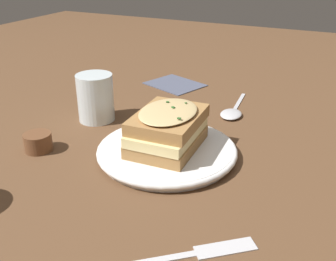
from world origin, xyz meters
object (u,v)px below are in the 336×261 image
(sandwich, at_px, (168,128))
(water_glass, at_px, (96,98))
(spoon, at_px, (232,113))
(fork, at_px, (196,253))
(condiment_pot, at_px, (38,142))
(napkin, at_px, (175,84))
(dinner_plate, at_px, (168,150))

(sandwich, xyz_separation_m, water_glass, (0.19, -0.07, -0.00))
(spoon, bearing_deg, fork, 96.63)
(fork, bearing_deg, sandwich, 173.99)
(sandwich, height_order, fork, sandwich)
(fork, bearing_deg, condiment_pot, -148.43)
(sandwich, distance_m, napkin, 0.37)
(water_glass, height_order, condiment_pot, water_glass)
(sandwich, relative_size, water_glass, 1.49)
(water_glass, xyz_separation_m, condiment_pot, (0.01, 0.15, -0.03))
(dinner_plate, relative_size, spoon, 1.35)
(fork, relative_size, napkin, 1.21)
(dinner_plate, bearing_deg, napkin, -67.17)
(napkin, xyz_separation_m, condiment_pot, (0.07, 0.42, 0.01))
(fork, distance_m, spoon, 0.42)
(dinner_plate, distance_m, napkin, 0.37)
(sandwich, distance_m, fork, 0.24)
(spoon, bearing_deg, condiment_pot, 44.25)
(fork, bearing_deg, water_glass, -169.12)
(dinner_plate, relative_size, fork, 1.48)
(napkin, bearing_deg, spoon, 146.40)
(sandwich, distance_m, spoon, 0.22)
(spoon, xyz_separation_m, condiment_pot, (0.25, 0.29, 0.01))
(fork, xyz_separation_m, condiment_pot, (0.34, -0.12, 0.01))
(dinner_plate, xyz_separation_m, sandwich, (0.00, -0.00, 0.04))
(dinner_plate, distance_m, spoon, 0.22)
(sandwich, xyz_separation_m, fork, (-0.13, 0.20, -0.05))
(water_glass, distance_m, spoon, 0.28)
(water_glass, height_order, spoon, water_glass)
(dinner_plate, height_order, condiment_pot, condiment_pot)
(fork, height_order, condiment_pot, condiment_pot)
(water_glass, height_order, fork, water_glass)
(sandwich, relative_size, spoon, 0.81)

